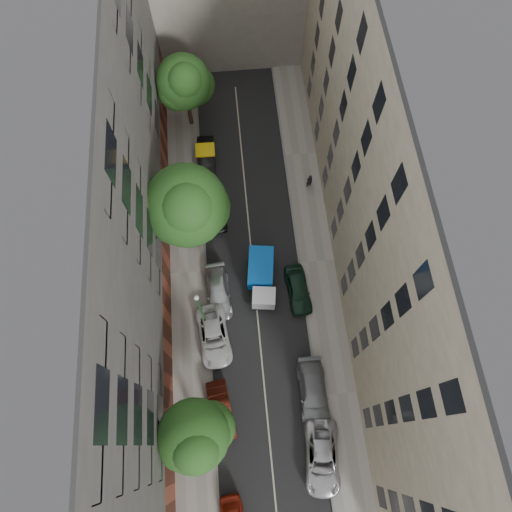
{
  "coord_description": "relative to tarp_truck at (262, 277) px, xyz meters",
  "views": [
    {
      "loc": [
        -1.03,
        -14.04,
        36.33
      ],
      "look_at": [
        0.14,
        -1.49,
        6.0
      ],
      "focal_mm": 32.0,
      "sensor_mm": 36.0,
      "label": 1
    }
  ],
  "objects": [
    {
      "name": "ground",
      "position": [
        -0.6,
        1.44,
        -1.26
      ],
      "size": [
        120.0,
        120.0,
        0.0
      ],
      "primitive_type": "plane",
      "color": "#4C4C49",
      "rests_on": "ground"
    },
    {
      "name": "road_surface",
      "position": [
        -0.6,
        1.44,
        -1.25
      ],
      "size": [
        8.0,
        44.0,
        0.02
      ],
      "primitive_type": "cube",
      "color": "black",
      "rests_on": "ground"
    },
    {
      "name": "sidewalk_left",
      "position": [
        -6.1,
        1.44,
        -1.18
      ],
      "size": [
        3.0,
        44.0,
        0.15
      ],
      "primitive_type": "cube",
      "color": "gray",
      "rests_on": "ground"
    },
    {
      "name": "sidewalk_right",
      "position": [
        4.9,
        1.44,
        -1.18
      ],
      "size": [
        3.0,
        44.0,
        0.15
      ],
      "primitive_type": "cube",
      "color": "gray",
      "rests_on": "ground"
    },
    {
      "name": "building_left",
      "position": [
        -11.6,
        1.44,
        8.74
      ],
      "size": [
        8.0,
        44.0,
        20.0
      ],
      "primitive_type": "cube",
      "color": "#464341",
      "rests_on": "ground"
    },
    {
      "name": "building_right",
      "position": [
        10.4,
        1.44,
        8.74
      ],
      "size": [
        8.0,
        44.0,
        20.0
      ],
      "primitive_type": "cube",
      "color": "#C0B195",
      "rests_on": "ground"
    },
    {
      "name": "tarp_truck",
      "position": [
        0.0,
        0.0,
        0.0
      ],
      "size": [
        2.57,
        5.17,
        2.28
      ],
      "rotation": [
        0.0,
        0.0,
        -0.14
      ],
      "color": "black",
      "rests_on": "ground"
    },
    {
      "name": "car_left_1",
      "position": [
        -3.99,
        -9.96,
        -0.54
      ],
      "size": [
        2.12,
        4.52,
        1.43
      ],
      "primitive_type": "imported",
      "rotation": [
        0.0,
        0.0,
        0.14
      ],
      "color": "#4E190F",
      "rests_on": "ground"
    },
    {
      "name": "car_left_2",
      "position": [
        -4.2,
        -4.36,
        -0.54
      ],
      "size": [
        2.88,
        5.35,
        1.43
      ],
      "primitive_type": "imported",
      "rotation": [
        0.0,
        0.0,
        0.1
      ],
      "color": "silver",
      "rests_on": "ground"
    },
    {
      "name": "car_left_3",
      "position": [
        -3.64,
        -0.76,
        -0.57
      ],
      "size": [
        2.19,
        4.83,
        1.37
      ],
      "primitive_type": "imported",
      "rotation": [
        0.0,
        0.0,
        0.06
      ],
      "color": "#B1B2B6",
      "rests_on": "ground"
    },
    {
      "name": "car_left_4",
      "position": [
        -3.53,
        6.84,
        -0.51
      ],
      "size": [
        2.27,
        4.56,
        1.49
      ],
      "primitive_type": "imported",
      "rotation": [
        0.0,
        0.0,
        0.12
      ],
      "color": "black",
      "rests_on": "ground"
    },
    {
      "name": "car_left_5",
      "position": [
        -3.94,
        12.44,
        -0.51
      ],
      "size": [
        1.62,
        4.53,
        1.49
      ],
      "primitive_type": "imported",
      "rotation": [
        0.0,
        0.0,
        -0.01
      ],
      "color": "black",
      "rests_on": "ground"
    },
    {
      "name": "car_right_0",
      "position": [
        3.0,
        -13.88,
        -0.53
      ],
      "size": [
        2.95,
        5.48,
        1.46
      ],
      "primitive_type": "imported",
      "rotation": [
        0.0,
        0.0,
        -0.1
      ],
      "color": "#BABABF",
      "rests_on": "ground"
    },
    {
      "name": "car_right_1",
      "position": [
        3.0,
        -9.36,
        -0.5
      ],
      "size": [
        2.15,
        5.21,
        1.51
      ],
      "primitive_type": "imported",
      "rotation": [
        0.0,
        0.0,
        -0.01
      ],
      "color": "slate",
      "rests_on": "ground"
    },
    {
      "name": "car_right_2",
      "position": [
        2.91,
        -1.16,
        -0.51
      ],
      "size": [
        2.11,
        4.51,
        1.49
      ],
      "primitive_type": "imported",
      "rotation": [
        0.0,
        0.0,
        0.08
      ],
      "color": "#152F21",
      "rests_on": "ground"
    },
    {
      "name": "tree_near",
      "position": [
        -5.39,
        -11.78,
        4.11
      ],
      "size": [
        4.97,
        4.65,
        7.84
      ],
      "color": "#382619",
      "rests_on": "sidewalk_left"
    },
    {
      "name": "tree_mid",
      "position": [
        -5.12,
        3.86,
        5.59
      ],
      "size": [
        6.34,
        6.22,
        10.15
      ],
      "color": "#382619",
      "rests_on": "sidewalk_left"
    },
    {
      "name": "tree_far",
      "position": [
        -5.1,
        16.93,
        4.17
      ],
      "size": [
        5.09,
        4.78,
        7.96
      ],
      "color": "#382619",
      "rests_on": "sidewalk_left"
    },
    {
      "name": "lamp_post",
      "position": [
        -4.8,
        -3.06,
        3.06
      ],
      "size": [
        0.36,
        0.36,
        6.83
      ],
      "color": "#1B5E25",
      "rests_on": "sidewalk_left"
    },
    {
      "name": "pedestrian",
      "position": [
        5.21,
        8.9,
        -0.27
      ],
      "size": [
        0.7,
        0.56,
        1.68
      ],
      "primitive_type": "imported",
      "rotation": [
        0.0,
        0.0,
        3.43
      ],
      "color": "black",
      "rests_on": "sidewalk_right"
    }
  ]
}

